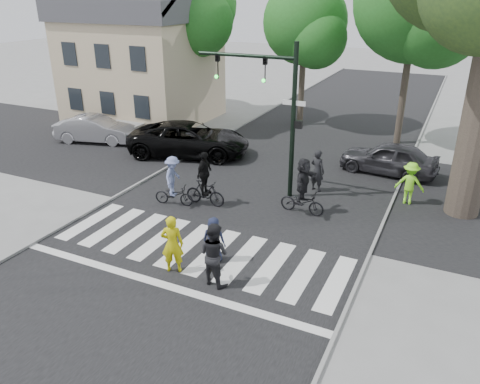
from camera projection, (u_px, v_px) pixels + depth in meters
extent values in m
plane|color=gray|center=(183.00, 263.00, 14.25)|extent=(120.00, 120.00, 0.00)
cube|color=black|center=(250.00, 202.00, 18.39)|extent=(10.00, 70.00, 0.01)
cube|color=black|center=(278.00, 177.00, 20.87)|extent=(70.00, 10.00, 0.01)
cube|color=gray|center=(145.00, 180.00, 20.37)|extent=(0.10, 70.00, 0.10)
cube|color=gray|center=(382.00, 226.00, 16.37)|extent=(0.10, 70.00, 0.10)
cube|color=silver|center=(91.00, 221.00, 16.86)|extent=(0.55, 3.00, 0.01)
cube|color=silver|center=(113.00, 227.00, 16.46)|extent=(0.55, 3.00, 0.01)
cube|color=silver|center=(136.00, 232.00, 16.07)|extent=(0.55, 3.00, 0.01)
cube|color=silver|center=(161.00, 238.00, 15.67)|extent=(0.55, 3.00, 0.01)
cube|color=silver|center=(186.00, 245.00, 15.27)|extent=(0.55, 3.00, 0.01)
cube|color=silver|center=(213.00, 252.00, 14.88)|extent=(0.55, 3.00, 0.01)
cube|color=silver|center=(241.00, 259.00, 14.48)|extent=(0.55, 3.00, 0.01)
cube|color=silver|center=(271.00, 266.00, 14.09)|extent=(0.55, 3.00, 0.01)
cube|color=silver|center=(303.00, 274.00, 13.69)|extent=(0.55, 3.00, 0.01)
cube|color=silver|center=(336.00, 283.00, 13.30)|extent=(0.55, 3.00, 0.01)
cube|color=silver|center=(160.00, 284.00, 13.26)|extent=(10.00, 0.30, 0.01)
cylinder|color=black|center=(293.00, 124.00, 17.72)|extent=(0.18, 0.18, 6.00)
cylinder|color=black|center=(246.00, 56.00, 17.55)|extent=(4.00, 0.14, 0.14)
imported|color=black|center=(265.00, 69.00, 17.42)|extent=(0.16, 0.20, 1.00)
sphere|color=#19E533|center=(263.00, 81.00, 17.48)|extent=(0.14, 0.14, 0.14)
imported|color=black|center=(218.00, 66.00, 18.21)|extent=(0.16, 0.20, 1.00)
sphere|color=#19E533|center=(216.00, 77.00, 18.27)|extent=(0.14, 0.14, 0.14)
cube|color=black|center=(299.00, 124.00, 17.63)|extent=(0.28, 0.18, 0.30)
cube|color=#FF660C|center=(301.00, 125.00, 17.59)|extent=(0.02, 0.14, 0.20)
cube|color=white|center=(294.00, 103.00, 17.40)|extent=(0.90, 0.04, 0.18)
cylinder|color=brown|center=(479.00, 121.00, 16.10)|extent=(1.20, 1.20, 7.00)
cylinder|color=brown|center=(132.00, 64.00, 32.02)|extent=(0.36, 0.36, 5.95)
sphere|color=#266921|center=(128.00, 11.00, 30.67)|extent=(5.20, 5.20, 5.20)
sphere|color=#266921|center=(134.00, 26.00, 29.95)|extent=(3.64, 3.64, 3.64)
cylinder|color=brown|center=(191.00, 66.00, 29.53)|extent=(0.36, 0.36, 6.44)
sphere|color=#266921|center=(189.00, 4.00, 28.07)|extent=(5.80, 5.80, 5.80)
sphere|color=#266921|center=(199.00, 21.00, 27.25)|extent=(4.06, 4.06, 4.06)
cylinder|color=brown|center=(302.00, 79.00, 27.84)|extent=(0.36, 0.36, 5.60)
sphere|color=#266921|center=(305.00, 22.00, 26.56)|extent=(4.80, 4.80, 4.80)
sphere|color=#266921|center=(317.00, 38.00, 25.91)|extent=(3.36, 3.36, 3.36)
cylinder|color=brown|center=(405.00, 80.00, 24.16)|extent=(0.36, 0.36, 6.72)
sphere|color=#266921|center=(416.00, 0.00, 22.64)|extent=(6.00, 6.00, 6.00)
sphere|color=#266921|center=(438.00, 23.00, 21.80)|extent=(4.20, 4.20, 4.20)
cube|color=beige|center=(143.00, 71.00, 29.20)|extent=(8.00, 7.00, 6.00)
cube|color=#47474C|center=(138.00, 9.00, 27.77)|extent=(8.40, 7.40, 1.20)
cube|color=black|center=(76.00, 99.00, 27.75)|extent=(1.00, 0.06, 1.30)
cube|color=black|center=(69.00, 54.00, 26.72)|extent=(1.00, 0.06, 1.30)
cube|color=black|center=(108.00, 103.00, 26.80)|extent=(1.00, 0.06, 1.30)
cube|color=black|center=(102.00, 56.00, 25.77)|extent=(1.00, 0.06, 1.30)
cube|color=black|center=(142.00, 107.00, 25.85)|extent=(1.00, 0.06, 1.30)
cube|color=black|center=(138.00, 59.00, 24.82)|extent=(1.00, 0.06, 1.30)
cube|color=gray|center=(128.00, 129.00, 26.49)|extent=(2.00, 1.20, 0.80)
imported|color=#C1B90B|center=(172.00, 244.00, 13.54)|extent=(0.77, 0.66, 1.80)
imported|color=#181D35|center=(214.00, 240.00, 14.13)|extent=(0.79, 0.61, 1.45)
imported|color=black|center=(214.00, 254.00, 12.96)|extent=(1.04, 0.89, 1.88)
imported|color=black|center=(174.00, 195.00, 18.01)|extent=(1.62, 0.81, 0.81)
imported|color=#6B78AA|center=(173.00, 176.00, 17.70)|extent=(0.75, 1.09, 1.55)
imported|color=black|center=(205.00, 193.00, 17.97)|extent=(1.65, 0.50, 0.99)
imported|color=black|center=(204.00, 173.00, 17.65)|extent=(0.44, 1.01, 1.70)
imported|color=black|center=(302.00, 202.00, 17.32)|extent=(1.72, 0.67, 0.89)
imported|color=black|center=(303.00, 181.00, 16.98)|extent=(0.58, 1.60, 1.70)
imported|color=black|center=(189.00, 139.00, 23.30)|extent=(6.48, 4.33, 1.65)
imported|color=#A09FA3|center=(96.00, 129.00, 25.39)|extent=(4.59, 2.61, 1.43)
imported|color=#2E2D31|center=(389.00, 158.00, 21.00)|extent=(4.43, 2.14, 1.46)
imported|color=#8BFF26|center=(410.00, 183.00, 17.96)|extent=(1.09, 0.64, 1.68)
imported|color=black|center=(317.00, 170.00, 19.09)|extent=(0.75, 0.62, 1.77)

